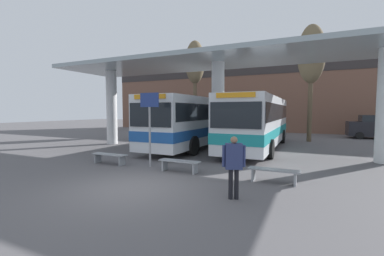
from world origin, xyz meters
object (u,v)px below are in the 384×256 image
object	(u,v)px
info_sign_platform	(150,114)
poplar_tree_behind_right	(195,64)
pedestrian_waiting	(234,161)
transit_bus_center_bay	(259,120)
transit_bus_left_bay	(199,120)
waiting_bench_mid_platform	(179,163)
parked_car_street	(376,127)
waiting_bench_far_platform	(274,173)
poplar_tree_behind_left	(311,56)
waiting_bench_near_pillar	(109,157)

from	to	relation	value
info_sign_platform	poplar_tree_behind_right	xyz separation A→B (m)	(-4.73, 15.11, 4.91)
pedestrian_waiting	transit_bus_center_bay	bearing A→B (deg)	74.75
transit_bus_left_bay	waiting_bench_mid_platform	world-z (taller)	transit_bus_left_bay
transit_bus_center_bay	poplar_tree_behind_right	bearing A→B (deg)	-44.24
transit_bus_left_bay	parked_car_street	bearing A→B (deg)	-138.78
waiting_bench_far_platform	info_sign_platform	world-z (taller)	info_sign_platform
poplar_tree_behind_right	parked_car_street	world-z (taller)	poplar_tree_behind_right
waiting_bench_mid_platform	poplar_tree_behind_left	bearing A→B (deg)	71.12
transit_bus_left_bay	poplar_tree_behind_left	size ratio (longest dim) A/B	1.30
waiting_bench_far_platform	parked_car_street	xyz separation A→B (m)	(6.10, 17.64, 0.64)
transit_bus_center_bay	info_sign_platform	bearing A→B (deg)	66.73
waiting_bench_far_platform	waiting_bench_mid_platform	bearing A→B (deg)	180.00
transit_bus_left_bay	waiting_bench_mid_platform	xyz separation A→B (m)	(2.32, -7.20, -1.46)
poplar_tree_behind_right	waiting_bench_near_pillar	bearing A→B (deg)	-79.77
pedestrian_waiting	parked_car_street	xyz separation A→B (m)	(6.88, 19.73, -0.06)
pedestrian_waiting	parked_car_street	bearing A→B (deg)	48.64
waiting_bench_near_pillar	poplar_tree_behind_right	xyz separation A→B (m)	(-2.79, 15.47, 6.81)
parked_car_street	transit_bus_center_bay	bearing A→B (deg)	-132.94
pedestrian_waiting	waiting_bench_near_pillar	bearing A→B (deg)	139.58
waiting_bench_far_platform	poplar_tree_behind_left	xyz separation A→B (m)	(0.94, 13.12, 6.25)
info_sign_platform	waiting_bench_mid_platform	bearing A→B (deg)	-12.59
pedestrian_waiting	poplar_tree_behind_left	world-z (taller)	poplar_tree_behind_left
waiting_bench_far_platform	poplar_tree_behind_right	distance (m)	19.58
transit_bus_center_bay	waiting_bench_far_platform	distance (m)	8.34
waiting_bench_near_pillar	poplar_tree_behind_left	bearing A→B (deg)	58.49
waiting_bench_mid_platform	waiting_bench_far_platform	xyz separation A→B (m)	(3.54, 0.00, -0.00)
poplar_tree_behind_left	poplar_tree_behind_right	size ratio (longest dim) A/B	0.94
info_sign_platform	poplar_tree_behind_left	size ratio (longest dim) A/B	0.35
info_sign_platform	parked_car_street	world-z (taller)	info_sign_platform
transit_bus_center_bay	waiting_bench_near_pillar	distance (m)	9.57
transit_bus_left_bay	pedestrian_waiting	world-z (taller)	transit_bus_left_bay
poplar_tree_behind_right	waiting_bench_far_platform	bearing A→B (deg)	-57.42
info_sign_platform	poplar_tree_behind_left	bearing A→B (deg)	64.42
waiting_bench_near_pillar	pedestrian_waiting	distance (m)	6.69
transit_bus_left_bay	pedestrian_waiting	xyz separation A→B (m)	(5.08, -9.29, -0.75)
transit_bus_left_bay	waiting_bench_far_platform	world-z (taller)	transit_bus_left_bay
pedestrian_waiting	parked_car_street	size ratio (longest dim) A/B	0.39
waiting_bench_far_platform	pedestrian_waiting	world-z (taller)	pedestrian_waiting
pedestrian_waiting	poplar_tree_behind_right	xyz separation A→B (m)	(-9.10, 17.55, 6.11)
poplar_tree_behind_left	parked_car_street	distance (m)	8.85
transit_bus_left_bay	parked_car_street	distance (m)	15.89
transit_bus_left_bay	waiting_bench_mid_platform	distance (m)	7.70
poplar_tree_behind_left	poplar_tree_behind_right	world-z (taller)	poplar_tree_behind_right
transit_bus_center_bay	poplar_tree_behind_left	xyz separation A→B (m)	(2.94, 5.15, 4.79)
pedestrian_waiting	poplar_tree_behind_right	distance (m)	20.70
waiting_bench_mid_platform	info_sign_platform	size ratio (longest dim) A/B	0.53
poplar_tree_behind_left	poplar_tree_behind_right	xyz separation A→B (m)	(-10.83, 2.35, 0.57)
waiting_bench_mid_platform	poplar_tree_behind_right	bearing A→B (deg)	112.30
transit_bus_center_bay	waiting_bench_far_platform	bearing A→B (deg)	103.40
transit_bus_left_bay	waiting_bench_near_pillar	world-z (taller)	transit_bus_left_bay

